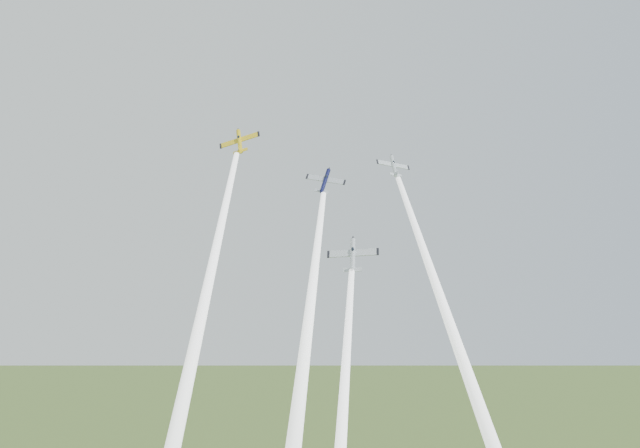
% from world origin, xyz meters
% --- Properties ---
extents(plane_yellow, '(7.39, 8.42, 8.59)m').
position_xyz_m(plane_yellow, '(-12.32, 2.95, 107.26)').
color(plane_yellow, gold).
extents(smoke_trail_yellow, '(20.78, 42.60, 61.55)m').
position_xyz_m(smoke_trail_yellow, '(-21.89, -18.61, 74.64)').
color(smoke_trail_yellow, white).
extents(plane_navy, '(9.46, 7.25, 7.69)m').
position_xyz_m(plane_navy, '(3.14, 1.70, 100.65)').
color(plane_navy, '#0C0E37').
extents(smoke_trail_navy, '(17.43, 34.14, 48.95)m').
position_xyz_m(smoke_trail_navy, '(-4.77, -15.61, 74.32)').
color(smoke_trail_navy, white).
extents(plane_silver_right, '(7.06, 5.08, 6.65)m').
position_xyz_m(plane_silver_right, '(16.10, 0.98, 103.86)').
color(plane_silver_right, silver).
extents(smoke_trail_silver_right, '(5.24, 45.37, 61.30)m').
position_xyz_m(smoke_trail_silver_right, '(17.50, -22.48, 71.36)').
color(smoke_trail_silver_right, white).
extents(plane_silver_low, '(9.89, 8.98, 8.00)m').
position_xyz_m(plane_silver_low, '(3.85, -11.94, 86.47)').
color(plane_silver_low, '#B2BBC1').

